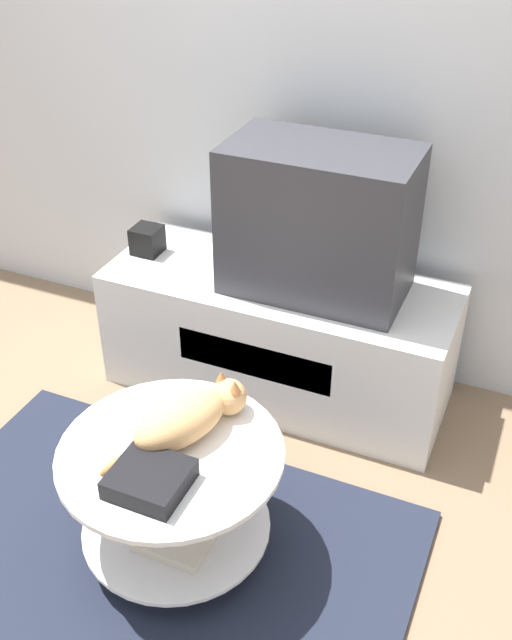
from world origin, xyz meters
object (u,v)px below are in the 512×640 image
at_px(dvd_box, 150,479).
at_px(cat, 187,417).
at_px(tv, 318,222).
at_px(speaker, 147,240).

bearing_deg(dvd_box, cat, 90.93).
distance_m(dvd_box, cat, 0.23).
relative_size(tv, dvd_box, 3.21).
height_order(tv, cat, tv).
bearing_deg(tv, speaker, -179.36).
relative_size(speaker, cat, 0.23).
bearing_deg(tv, cat, -96.67).
relative_size(tv, speaker, 5.98).
xyz_separation_m(speaker, dvd_box, (0.61, -1.05, -0.09)).
distance_m(tv, speaker, 0.74).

